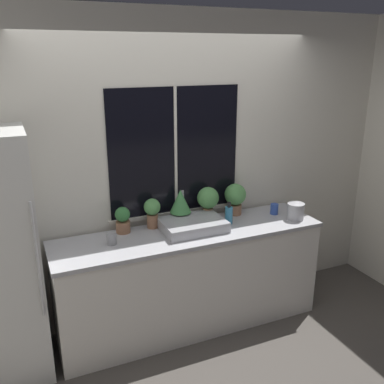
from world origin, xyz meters
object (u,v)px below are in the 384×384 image
at_px(potted_plant_right, 208,199).
at_px(potted_plant_far_right, 235,197).
at_px(sink, 193,225).
at_px(potted_plant_left, 152,211).
at_px(potted_plant_center, 181,203).
at_px(potted_plant_far_left, 123,220).
at_px(kettle, 296,211).
at_px(mug_blue, 274,209).
at_px(mug_grey, 111,238).
at_px(soap_bottle, 229,215).

distance_m(potted_plant_right, potted_plant_far_right, 0.28).
bearing_deg(sink, potted_plant_left, 148.11).
bearing_deg(potted_plant_left, potted_plant_center, -0.00).
relative_size(potted_plant_far_left, kettle, 1.35).
xyz_separation_m(mug_blue, kettle, (0.10, -0.18, 0.03)).
xyz_separation_m(potted_plant_center, mug_blue, (0.88, -0.15, -0.14)).
height_order(potted_plant_center, potted_plant_far_right, potted_plant_center).
bearing_deg(potted_plant_center, potted_plant_far_right, 0.00).
height_order(sink, potted_plant_left, sink).
relative_size(potted_plant_far_left, potted_plant_far_right, 0.76).
bearing_deg(potted_plant_left, potted_plant_far_right, 0.00).
relative_size(potted_plant_far_left, mug_grey, 2.24).
distance_m(sink, potted_plant_center, 0.23).
distance_m(mug_grey, kettle, 1.66).
relative_size(potted_plant_left, mug_blue, 2.66).
xyz_separation_m(potted_plant_far_left, potted_plant_right, (0.79, 0.00, 0.07)).
height_order(soap_bottle, mug_grey, soap_bottle).
relative_size(potted_plant_far_right, mug_grey, 2.94).
distance_m(sink, potted_plant_right, 0.33).
bearing_deg(sink, potted_plant_far_right, 19.85).
height_order(potted_plant_left, soap_bottle, potted_plant_left).
relative_size(potted_plant_center, kettle, 1.85).
distance_m(potted_plant_far_right, kettle, 0.56).
distance_m(potted_plant_center, mug_grey, 0.71).
bearing_deg(potted_plant_far_left, mug_grey, -126.81).
bearing_deg(kettle, potted_plant_right, 155.44).
distance_m(soap_bottle, mug_blue, 0.51).
bearing_deg(sink, soap_bottle, 0.19).
bearing_deg(potted_plant_far_right, potted_plant_center, -180.00).
bearing_deg(sink, potted_plant_center, 99.74).
distance_m(sink, potted_plant_far_right, 0.56).
bearing_deg(potted_plant_right, mug_blue, -13.26).
distance_m(potted_plant_center, kettle, 1.04).
relative_size(mug_blue, mug_grey, 0.98).
xyz_separation_m(potted_plant_center, mug_grey, (-0.67, -0.19, -0.14)).
xyz_separation_m(potted_plant_far_right, kettle, (0.44, -0.33, -0.09)).
bearing_deg(sink, kettle, -8.66).
height_order(potted_plant_far_right, mug_grey, potted_plant_far_right).
xyz_separation_m(potted_plant_far_right, mug_grey, (-1.21, -0.19, -0.12)).
distance_m(sink, potted_plant_far_left, 0.59).
bearing_deg(mug_grey, potted_plant_right, 11.77).
height_order(potted_plant_left, mug_blue, potted_plant_left).
xyz_separation_m(soap_bottle, kettle, (0.61, -0.15, -0.00)).
bearing_deg(potted_plant_left, mug_blue, -7.24).
bearing_deg(mug_grey, potted_plant_far_right, 9.11).
distance_m(soap_bottle, kettle, 0.62).
relative_size(potted_plant_far_left, potted_plant_left, 0.86).
distance_m(potted_plant_center, soap_bottle, 0.43).
xyz_separation_m(sink, mug_grey, (-0.70, -0.01, 0.00)).
bearing_deg(mug_grey, potted_plant_far_left, 53.19).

